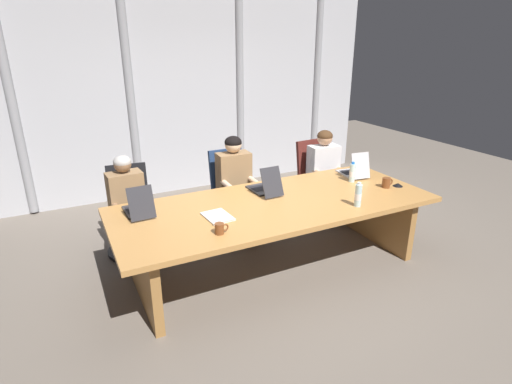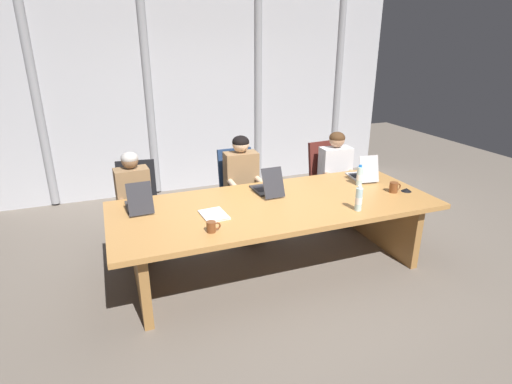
% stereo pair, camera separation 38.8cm
% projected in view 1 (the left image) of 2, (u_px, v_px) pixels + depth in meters
% --- Properties ---
extents(ground_plane, '(12.33, 12.33, 0.00)m').
position_uv_depth(ground_plane, '(275.00, 266.00, 4.33)').
color(ground_plane, '#6B6056').
extents(conference_table, '(3.22, 1.29, 0.73)m').
position_uv_depth(conference_table, '(276.00, 217.00, 4.13)').
color(conference_table, '#B77F42').
rests_on(conference_table, ground_plane).
extents(curtain_backdrop, '(6.16, 0.17, 3.04)m').
position_uv_depth(curtain_backdrop, '(186.00, 92.00, 6.12)').
color(curtain_backdrop, '#B2B2B7').
rests_on(curtain_backdrop, ground_plane).
extents(laptop_left_end, '(0.24, 0.43, 0.31)m').
position_uv_depth(laptop_left_end, '(139.00, 208.00, 3.78)').
color(laptop_left_end, '#2D2D33').
rests_on(laptop_left_end, conference_table).
extents(laptop_left_mid, '(0.24, 0.46, 0.31)m').
position_uv_depth(laptop_left_mid, '(265.00, 187.00, 4.32)').
color(laptop_left_mid, '#2D2D33').
rests_on(laptop_left_mid, conference_table).
extents(laptop_center, '(0.27, 0.43, 0.31)m').
position_uv_depth(laptop_center, '(354.00, 171.00, 4.84)').
color(laptop_center, '#BCBCC1').
rests_on(laptop_center, conference_table).
extents(office_chair_left_end, '(0.60, 0.60, 0.96)m').
position_uv_depth(office_chair_left_end, '(132.00, 220.00, 4.57)').
color(office_chair_left_end, black).
rests_on(office_chair_left_end, ground_plane).
extents(office_chair_left_mid, '(0.60, 0.60, 0.99)m').
position_uv_depth(office_chair_left_mid, '(232.00, 201.00, 5.08)').
color(office_chair_left_mid, navy).
rests_on(office_chair_left_mid, ground_plane).
extents(office_chair_center, '(0.60, 0.60, 0.98)m').
position_uv_depth(office_chair_center, '(317.00, 186.00, 5.61)').
color(office_chair_center, '#511E19').
rests_on(office_chair_center, ground_plane).
extents(person_left_end, '(0.40, 0.57, 1.13)m').
position_uv_depth(person_left_end, '(129.00, 202.00, 4.31)').
color(person_left_end, olive).
rests_on(person_left_end, ground_plane).
extents(person_left_mid, '(0.41, 0.56, 1.21)m').
position_uv_depth(person_left_mid, '(236.00, 180.00, 4.83)').
color(person_left_mid, olive).
rests_on(person_left_mid, ground_plane).
extents(person_center, '(0.44, 0.57, 1.15)m').
position_uv_depth(person_center, '(327.00, 168.00, 5.39)').
color(person_center, silver).
rests_on(person_center, ground_plane).
extents(water_bottle_primary, '(0.07, 0.07, 0.23)m').
position_uv_depth(water_bottle_primary, '(352.00, 173.00, 4.62)').
color(water_bottle_primary, silver).
rests_on(water_bottle_primary, conference_table).
extents(water_bottle_secondary, '(0.07, 0.07, 0.25)m').
position_uv_depth(water_bottle_secondary, '(358.00, 195.00, 3.94)').
color(water_bottle_secondary, silver).
rests_on(water_bottle_secondary, conference_table).
extents(coffee_mug_near, '(0.12, 0.08, 0.09)m').
position_uv_depth(coffee_mug_near, '(220.00, 228.00, 3.41)').
color(coffee_mug_near, brown).
rests_on(coffee_mug_near, conference_table).
extents(coffee_mug_far, '(0.14, 0.09, 0.11)m').
position_uv_depth(coffee_mug_far, '(386.00, 183.00, 4.46)').
color(coffee_mug_far, brown).
rests_on(coffee_mug_far, conference_table).
extents(conference_mic_left_side, '(0.11, 0.11, 0.03)m').
position_uv_depth(conference_mic_left_side, '(398.00, 185.00, 4.52)').
color(conference_mic_left_side, black).
rests_on(conference_mic_left_side, conference_table).
extents(spiral_notepad, '(0.24, 0.32, 0.03)m').
position_uv_depth(spiral_notepad, '(218.00, 217.00, 3.73)').
color(spiral_notepad, silver).
rests_on(spiral_notepad, conference_table).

